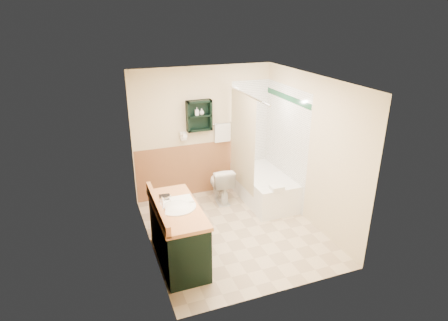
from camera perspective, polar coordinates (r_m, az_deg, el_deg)
floor at (r=6.10m, az=1.44°, el=-10.62°), size 3.00×3.00×0.00m
back_wall at (r=6.89m, az=-3.22°, el=4.34°), size 2.60×0.04×2.40m
left_wall at (r=5.23m, az=-11.98°, el=-2.02°), size 0.04×3.00×2.40m
right_wall at (r=6.13m, az=13.06°, el=1.53°), size 0.04×3.00×2.40m
ceiling at (r=5.21m, az=1.70°, el=12.43°), size 2.60×3.00×0.04m
wainscot_left at (r=5.55m, az=-11.05°, el=-8.60°), size 2.98×2.98×1.00m
wainscot_back at (r=7.10m, az=-3.01°, el=-1.13°), size 2.58×2.58×1.00m
mirror_frame at (r=4.61m, az=-10.53°, el=-1.14°), size 1.30×1.30×1.00m
mirror_glass at (r=4.61m, az=-10.47°, el=-1.13°), size 1.20×1.20×0.90m
tile_right at (r=6.76m, az=9.23°, el=2.39°), size 1.50×1.50×2.10m
tile_back at (r=7.25m, az=4.67°, el=3.96°), size 0.95×0.95×2.10m
tile_accent at (r=6.52m, az=9.61°, el=9.43°), size 1.50×1.50×0.10m
wall_shelf at (r=6.66m, az=-3.80°, el=6.83°), size 0.45×0.15×0.55m
hair_dryer at (r=6.70m, az=-6.25°, el=3.74°), size 0.10×0.24×0.18m
towel_bar at (r=6.89m, az=-0.28°, el=5.68°), size 0.40×0.06×0.40m
curtain_rod at (r=6.17m, az=3.60°, el=9.93°), size 0.03×1.60×0.03m
shower_curtain at (r=6.55m, az=2.80°, el=2.95°), size 1.05×1.05×1.70m
vanity at (r=5.28m, az=-7.01°, el=-11.04°), size 0.59×1.32×0.84m
bathtub at (r=6.96m, az=6.02°, el=-3.91°), size 0.78×1.50×0.52m
toilet at (r=6.84m, az=-0.56°, el=-3.60°), size 0.42×0.70×0.66m
counter_towel at (r=5.18m, az=-6.50°, el=-6.05°), size 0.30×0.23×0.04m
vanity_book at (r=5.26m, az=-9.86°, el=-4.79°), size 0.15×0.03×0.20m
tub_towel at (r=6.25m, az=8.04°, el=-4.13°), size 0.21×0.18×0.07m
soap_bottle_a at (r=6.63m, az=-4.16°, el=7.18°), size 0.08×0.14×0.06m
soap_bottle_b at (r=6.65m, az=-3.42°, el=7.34°), size 0.11×0.12×0.08m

